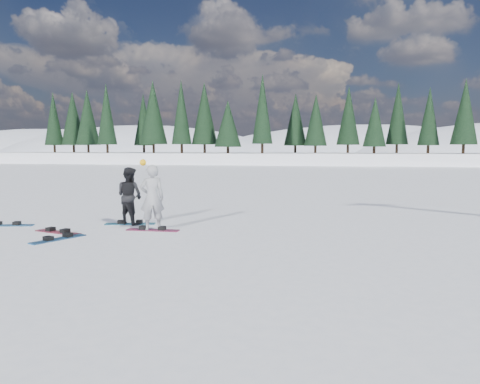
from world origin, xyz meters
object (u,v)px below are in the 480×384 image
Objects in this scene: snowboarder_man at (130,196)px; snowboard_loose_c at (7,225)px; snowboard_loose_b at (58,232)px; snowboarder_woman at (152,197)px; snowboard_loose_a at (58,239)px.

snowboard_loose_c is (-3.50, -0.95, -0.86)m from snowboarder_man.
snowboarder_man is at bearing 67.66° from snowboard_loose_b.
snowboarder_man is at bearing -67.21° from snowboarder_woman.
snowboarder_woman is at bearing 160.53° from snowboarder_man.
snowboard_loose_a is at bearing -44.42° from snowboard_loose_c.
snowboard_loose_b and snowboard_loose_c have the same top height.
snowboard_loose_a is at bearing 14.26° from snowboarder_woman.
snowboarder_man is 3.72m from snowboard_loose_c.
snowboarder_man is 2.34m from snowboard_loose_b.
snowboarder_man is at bearing 6.09° from snowboard_loose_a.
snowboarder_man reaches higher than snowboard_loose_c.
snowboard_loose_a is (-0.81, -2.57, -0.86)m from snowboarder_man.
snowboard_loose_b is at bearing -32.63° from snowboard_loose_c.
snowboard_loose_c is (-4.57, -0.05, -0.93)m from snowboarder_woman.
snowboarder_man is at bearing 1.87° from snowboard_loose_c.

